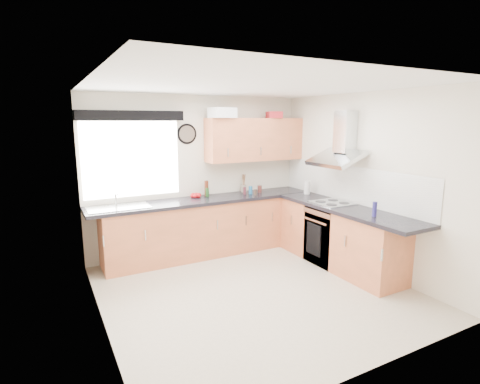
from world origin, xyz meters
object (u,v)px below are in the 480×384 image
extractor_hood (340,144)px  washing_machine (165,236)px  upper_cabinets (255,139)px  oven (331,235)px

extractor_hood → washing_machine: 2.93m
extractor_hood → upper_cabinets: bearing=116.1°
extractor_hood → upper_cabinets: 1.48m
upper_cabinets → washing_machine: 2.16m
oven → washing_machine: size_ratio=1.09×
oven → upper_cabinets: upper_cabinets is taller
upper_cabinets → oven: bearing=-67.5°
extractor_hood → washing_machine: extractor_hood is taller
oven → extractor_hood: 1.35m
oven → extractor_hood: (0.10, -0.00, 1.34)m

